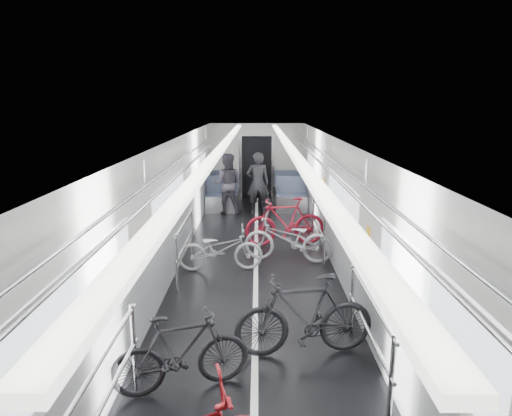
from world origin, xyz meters
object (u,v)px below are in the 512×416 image
at_px(person_standing, 258,183).
at_px(bike_right_far, 285,222).
at_px(bike_right_near, 304,315).
at_px(bike_aisle, 266,198).
at_px(bike_left_mid, 181,352).
at_px(bike_left_far, 220,249).
at_px(bike_right_mid, 288,239).
at_px(person_seated, 227,184).

bearing_deg(person_standing, bike_right_far, 99.24).
xyz_separation_m(bike_right_near, bike_aisle, (-0.34, 7.35, -0.09)).
distance_m(bike_left_mid, bike_aisle, 8.15).
relative_size(bike_left_mid, bike_right_near, 0.86).
distance_m(bike_left_far, person_standing, 4.52).
bearing_deg(bike_right_near, bike_left_mid, -69.92).
height_order(bike_left_far, bike_right_mid, bike_right_mid).
distance_m(bike_left_far, person_seated, 4.48).
bearing_deg(bike_aisle, bike_right_near, -94.59).
relative_size(bike_right_mid, bike_right_far, 0.98).
bearing_deg(bike_right_near, bike_aisle, 174.88).
distance_m(bike_left_mid, bike_left_far, 3.64).
relative_size(bike_left_mid, person_seated, 0.88).
bearing_deg(bike_left_far, person_seated, -3.27).
xyz_separation_m(person_standing, person_seated, (-0.85, 0.01, -0.02)).
bearing_deg(person_seated, bike_right_mid, 112.90).
bearing_deg(bike_right_mid, person_standing, -160.40).
height_order(bike_right_mid, person_seated, person_seated).
relative_size(bike_right_near, bike_aisle, 1.05).
xyz_separation_m(bike_left_far, bike_aisle, (0.92, 4.45, 0.02)).
height_order(bike_left_mid, person_standing, person_standing).
bearing_deg(bike_left_mid, bike_right_mid, -36.78).
height_order(bike_right_far, person_standing, person_standing).
relative_size(bike_left_far, person_standing, 0.91).
distance_m(bike_right_mid, bike_aisle, 3.98).
bearing_deg(bike_left_mid, bike_right_far, -33.24).
relative_size(bike_right_near, person_standing, 1.00).
bearing_deg(bike_right_mid, bike_right_near, 10.79).
height_order(bike_aisle, person_seated, person_seated).
distance_m(bike_aisle, person_standing, 0.49).
xyz_separation_m(bike_left_far, bike_right_far, (1.29, 1.51, 0.12)).
bearing_deg(bike_right_far, bike_right_near, -9.84).
xyz_separation_m(bike_right_far, bike_aisle, (-0.37, 2.94, -0.10)).
bearing_deg(bike_right_near, bike_right_far, 171.90).
bearing_deg(bike_right_mid, bike_right_far, -169.09).
bearing_deg(bike_aisle, bike_right_far, -90.15).
xyz_separation_m(bike_left_far, person_seated, (-0.16, 4.45, 0.43)).
bearing_deg(bike_left_far, bike_right_mid, -74.86).
bearing_deg(bike_left_mid, bike_left_far, -19.84).
bearing_deg(bike_right_near, bike_right_mid, 171.87).
distance_m(bike_left_mid, bike_right_near, 1.57).
distance_m(bike_left_far, bike_right_mid, 1.37).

